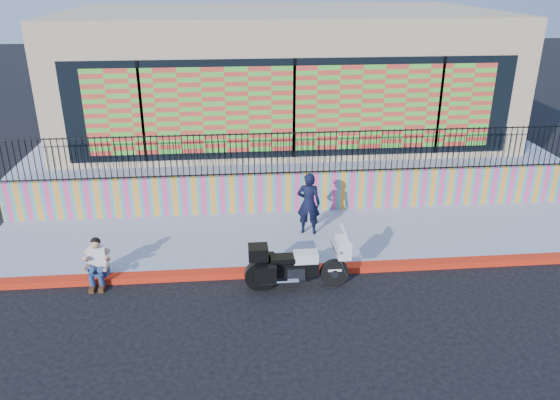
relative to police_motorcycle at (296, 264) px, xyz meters
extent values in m
plane|color=black|center=(0.48, 0.59, -0.58)|extent=(90.00, 90.00, 0.00)
cube|color=red|center=(0.48, 0.59, -0.51)|extent=(16.00, 0.30, 0.15)
cube|color=#8F99AC|center=(0.48, 2.24, -0.51)|extent=(16.00, 3.00, 0.15)
cube|color=#F03F7F|center=(0.48, 3.84, 0.12)|extent=(16.00, 0.20, 1.10)
cube|color=#8F99AC|center=(0.48, 8.94, 0.04)|extent=(16.00, 10.00, 1.25)
cube|color=tan|center=(0.48, 8.74, 2.67)|extent=(14.00, 8.00, 4.00)
cube|color=black|center=(0.48, 4.72, 2.27)|extent=(12.60, 0.04, 2.80)
cube|color=#D5402F|center=(0.48, 4.69, 2.27)|extent=(11.48, 0.02, 2.40)
cylinder|color=black|center=(0.85, 0.00, -0.27)|extent=(0.63, 0.13, 0.63)
cylinder|color=black|center=(-0.76, 0.00, -0.27)|extent=(0.63, 0.13, 0.63)
cube|color=black|center=(0.04, 0.00, -0.11)|extent=(0.90, 0.27, 0.32)
cube|color=silver|center=(0.00, 0.00, -0.20)|extent=(0.38, 0.32, 0.29)
cube|color=silver|center=(0.21, 0.00, 0.16)|extent=(0.52, 0.30, 0.23)
cube|color=black|center=(-0.29, 0.00, 0.14)|extent=(0.52, 0.32, 0.11)
cube|color=silver|center=(1.02, 0.00, 0.35)|extent=(0.29, 0.49, 0.40)
cube|color=silver|center=(1.06, 0.00, 0.65)|extent=(0.17, 0.44, 0.32)
cube|color=black|center=(-0.81, 0.00, 0.32)|extent=(0.42, 0.40, 0.29)
cube|color=black|center=(-0.67, -0.29, -0.06)|extent=(0.46, 0.17, 0.38)
cube|color=black|center=(-0.67, 0.29, -0.06)|extent=(0.46, 0.17, 0.38)
cube|color=silver|center=(0.85, 0.00, -0.18)|extent=(0.30, 0.15, 0.06)
imported|color=black|center=(0.60, 2.37, 0.39)|extent=(0.68, 0.53, 1.64)
cube|color=navy|center=(-4.32, 0.69, -0.34)|extent=(0.36, 0.28, 0.18)
cube|color=white|center=(-4.32, 0.65, 0.01)|extent=(0.38, 0.27, 0.54)
sphere|color=tan|center=(-4.32, 0.61, 0.37)|extent=(0.21, 0.21, 0.21)
cube|color=#472814|center=(-4.42, 0.25, -0.53)|extent=(0.11, 0.26, 0.10)
cube|color=#472814|center=(-4.22, 0.25, -0.53)|extent=(0.11, 0.26, 0.10)
camera|label=1|loc=(-1.28, -10.25, 5.84)|focal=35.00mm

